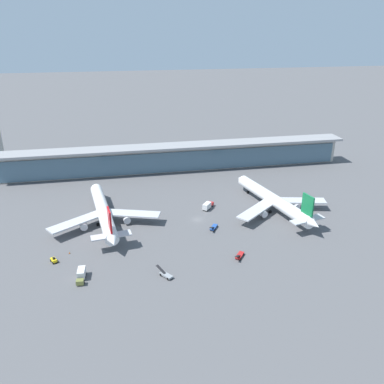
# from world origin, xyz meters

# --- Properties ---
(ground_plane) EXTENTS (1200.00, 1200.00, 0.00)m
(ground_plane) POSITION_xyz_m (0.00, 0.00, 0.00)
(ground_plane) COLOR #515154
(airliner_left_stand) EXTENTS (44.93, 58.93, 15.71)m
(airliner_left_stand) POSITION_xyz_m (-38.71, 4.23, 4.95)
(airliner_left_stand) COLOR white
(airliner_left_stand) RESTS_ON ground
(airliner_centre_stand) EXTENTS (44.12, 58.33, 15.71)m
(airliner_centre_stand) POSITION_xyz_m (34.66, 2.00, 4.95)
(airliner_centre_stand) COLOR white
(airliner_centre_stand) RESTS_ON ground
(service_truck_near_nose_olive) EXTENTS (2.77, 7.43, 3.10)m
(service_truck_near_nose_olive) POSITION_xyz_m (-45.53, -34.00, 1.69)
(service_truck_near_nose_olive) COLOR olive
(service_truck_near_nose_olive) RESTS_ON ground
(service_truck_under_wing_red) EXTENTS (6.37, 7.13, 3.10)m
(service_truck_under_wing_red) POSITION_xyz_m (6.42, 9.21, 1.69)
(service_truck_under_wing_red) COLOR #B21E1E
(service_truck_under_wing_red) RESTS_ON ground
(service_truck_mid_apron_yellow) EXTENTS (2.85, 3.33, 2.05)m
(service_truck_mid_apron_yellow) POSITION_xyz_m (-55.58, -22.17, 0.87)
(service_truck_mid_apron_yellow) COLOR yellow
(service_truck_mid_apron_yellow) RESTS_ON ground
(service_truck_by_tail_blue) EXTENTS (4.84, 6.44, 2.70)m
(service_truck_by_tail_blue) POSITION_xyz_m (4.50, -9.53, 0.81)
(service_truck_by_tail_blue) COLOR #234C9E
(service_truck_by_tail_blue) RESTS_ON ground
(service_truck_on_taxiway_grey) EXTENTS (5.14, 6.27, 2.70)m
(service_truck_on_taxiway_grey) POSITION_xyz_m (-18.65, -38.03, 0.81)
(service_truck_on_taxiway_grey) COLOR gray
(service_truck_on_taxiway_grey) RESTS_ON ground
(service_truck_at_far_stand_red) EXTENTS (5.13, 6.27, 2.70)m
(service_truck_at_far_stand_red) POSITION_xyz_m (8.47, -31.54, 0.81)
(service_truck_at_far_stand_red) COLOR #B21E1E
(service_truck_at_far_stand_red) RESTS_ON ground
(terminal_building) EXTENTS (194.20, 12.80, 15.20)m
(terminal_building) POSITION_xyz_m (0.00, 62.11, 7.87)
(terminal_building) COLOR #B2ADA3
(terminal_building) RESTS_ON ground
(safety_cone_alpha) EXTENTS (0.62, 0.62, 0.70)m
(safety_cone_alpha) POSITION_xyz_m (-50.82, -17.43, 0.32)
(safety_cone_alpha) COLOR orange
(safety_cone_alpha) RESTS_ON ground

